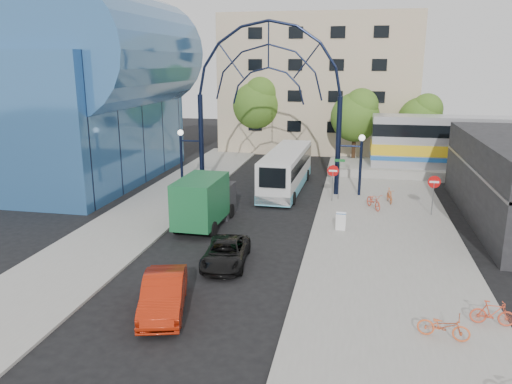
% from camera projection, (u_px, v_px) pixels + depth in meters
% --- Properties ---
extents(ground, '(120.00, 120.00, 0.00)m').
position_uv_depth(ground, '(215.00, 265.00, 23.47)').
color(ground, black).
rests_on(ground, ground).
extents(sidewalk_east, '(8.00, 56.00, 0.12)m').
position_uv_depth(sidewalk_east, '(386.00, 246.00, 25.71)').
color(sidewalk_east, gray).
rests_on(sidewalk_east, ground).
extents(plaza_west, '(5.00, 50.00, 0.12)m').
position_uv_depth(plaza_west, '(140.00, 218.00, 30.40)').
color(plaza_west, gray).
rests_on(plaza_west, ground).
extents(gateway_arch, '(13.64, 0.44, 12.10)m').
position_uv_depth(gateway_arch, '(268.00, 73.00, 34.58)').
color(gateway_arch, black).
rests_on(gateway_arch, ground).
extents(stop_sign, '(0.80, 0.07, 2.50)m').
position_uv_depth(stop_sign, '(333.00, 174.00, 33.42)').
color(stop_sign, slate).
rests_on(stop_sign, sidewalk_east).
extents(do_not_enter_sign, '(0.76, 0.07, 2.48)m').
position_uv_depth(do_not_enter_sign, '(434.00, 186.00, 30.33)').
color(do_not_enter_sign, slate).
rests_on(do_not_enter_sign, sidewalk_east).
extents(street_name_sign, '(0.70, 0.70, 2.80)m').
position_uv_depth(street_name_sign, '(339.00, 170.00, 33.87)').
color(street_name_sign, slate).
rests_on(street_name_sign, sidewalk_east).
extents(sandwich_board, '(0.55, 0.61, 0.99)m').
position_uv_depth(sandwich_board, '(341.00, 220.00, 27.87)').
color(sandwich_board, white).
rests_on(sandwich_board, sidewalk_east).
extents(transit_hall, '(16.50, 18.00, 14.50)m').
position_uv_depth(transit_hall, '(78.00, 96.00, 38.94)').
color(transit_hall, '#326198').
rests_on(transit_hall, ground).
extents(apartment_block, '(20.00, 12.10, 14.00)m').
position_uv_depth(apartment_block, '(320.00, 83.00, 54.46)').
color(apartment_block, tan).
rests_on(apartment_block, ground).
extents(tree_north_a, '(4.48, 4.48, 7.00)m').
position_uv_depth(tree_north_a, '(357.00, 114.00, 45.70)').
color(tree_north_a, '#382314').
rests_on(tree_north_a, ground).
extents(tree_north_b, '(5.12, 5.12, 8.00)m').
position_uv_depth(tree_north_b, '(258.00, 102.00, 51.25)').
color(tree_north_b, '#382314').
rests_on(tree_north_b, ground).
extents(tree_north_c, '(4.16, 4.16, 6.50)m').
position_uv_depth(tree_north_c, '(422.00, 117.00, 46.53)').
color(tree_north_c, '#382314').
rests_on(tree_north_c, ground).
extents(city_bus, '(2.77, 10.81, 2.95)m').
position_uv_depth(city_bus, '(286.00, 169.00, 37.01)').
color(city_bus, silver).
rests_on(city_bus, ground).
extents(green_truck, '(2.43, 5.99, 3.00)m').
position_uv_depth(green_truck, '(205.00, 200.00, 28.91)').
color(green_truck, black).
rests_on(green_truck, ground).
extents(black_suv, '(2.32, 4.36, 1.17)m').
position_uv_depth(black_suv, '(226.00, 253.00, 23.44)').
color(black_suv, black).
rests_on(black_suv, ground).
extents(red_sedan, '(2.63, 4.60, 1.44)m').
position_uv_depth(red_sedan, '(164.00, 294.00, 19.00)').
color(red_sedan, '#A21E09').
rests_on(red_sedan, ground).
extents(bike_near_a, '(1.37, 2.02, 1.00)m').
position_uv_depth(bike_near_a, '(374.00, 201.00, 32.01)').
color(bike_near_a, '#CB4128').
rests_on(bike_near_a, sidewalk_east).
extents(bike_near_b, '(0.68, 1.65, 0.96)m').
position_uv_depth(bike_near_b, '(389.00, 196.00, 33.39)').
color(bike_near_b, '#D4622A').
rests_on(bike_near_b, sidewalk_east).
extents(bike_far_a, '(1.82, 0.94, 0.91)m').
position_uv_depth(bike_far_a, '(444.00, 326.00, 16.97)').
color(bike_far_a, '#D15629').
rests_on(bike_far_a, sidewalk_east).
extents(bike_far_b, '(1.56, 0.52, 0.92)m').
position_uv_depth(bike_far_b, '(493.00, 313.00, 17.83)').
color(bike_far_b, '#CA4528').
rests_on(bike_far_b, sidewalk_east).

